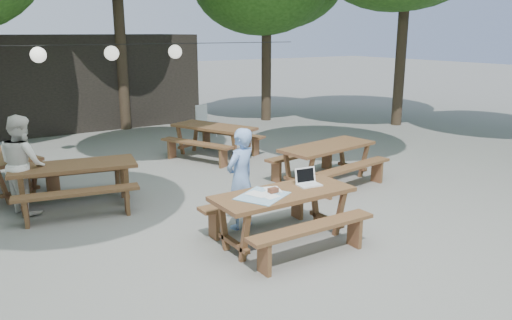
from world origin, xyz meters
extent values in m
plane|color=#62625D|center=(0.00, 0.00, 0.00)|extent=(80.00, 80.00, 0.00)
cube|color=black|center=(0.50, 10.50, 1.40)|extent=(6.00, 3.00, 2.80)
cube|color=#4E3A1B|center=(0.07, -0.51, 0.72)|extent=(2.00, 0.80, 0.06)
cube|color=#4E3A1B|center=(0.07, -1.16, 0.45)|extent=(1.90, 0.28, 0.05)
cube|color=#4E3A1B|center=(0.07, 0.14, 0.45)|extent=(1.90, 0.28, 0.05)
cube|color=#4E3A1B|center=(0.07, -0.51, 0.34)|extent=(1.70, 0.70, 0.69)
cube|color=#4E3A1B|center=(-2.01, 2.58, 0.72)|extent=(2.12, 1.17, 0.06)
cube|color=#4E3A1B|center=(-2.14, 1.94, 0.45)|extent=(1.92, 0.64, 0.05)
cube|color=#4E3A1B|center=(-1.89, 3.22, 0.45)|extent=(1.92, 0.64, 0.05)
cube|color=#4E3A1B|center=(-2.01, 2.58, 0.34)|extent=(1.80, 1.01, 0.69)
cube|color=#4E3A1B|center=(2.49, 1.38, 0.72)|extent=(2.09, 1.08, 0.06)
cube|color=#4E3A1B|center=(2.58, 0.74, 0.45)|extent=(1.92, 0.55, 0.05)
cube|color=#4E3A1B|center=(2.40, 2.03, 0.45)|extent=(1.92, 0.55, 0.05)
cube|color=#4E3A1B|center=(2.49, 1.38, 0.34)|extent=(1.78, 0.94, 0.69)
cube|color=#4E3A1B|center=(-2.43, 4.38, 0.45)|extent=(0.91, 1.88, 0.05)
cube|color=#4E3A1B|center=(1.60, 4.41, 0.72)|extent=(1.55, 2.15, 0.06)
cube|color=#4E3A1B|center=(2.20, 4.68, 0.45)|extent=(1.04, 1.85, 0.05)
cube|color=#4E3A1B|center=(1.01, 4.14, 0.45)|extent=(1.04, 1.85, 0.05)
cube|color=#4E3A1B|center=(1.60, 4.41, 0.34)|extent=(1.34, 1.84, 0.69)
imported|color=#7DA5E5|center=(-0.13, 0.31, 0.77)|extent=(0.65, 0.53, 1.53)
imported|color=white|center=(-2.75, 2.81, 0.81)|extent=(0.80, 0.92, 1.62)
cube|color=silver|center=(2.53, 6.57, 0.40)|extent=(0.57, 0.57, 0.04)
cube|color=silver|center=(2.46, 6.76, 0.66)|extent=(0.43, 0.19, 0.48)
cube|color=silver|center=(2.53, 6.57, 0.19)|extent=(0.54, 0.54, 0.38)
cube|color=white|center=(0.54, -0.47, 0.76)|extent=(0.36, 0.27, 0.02)
cube|color=white|center=(0.56, -0.36, 0.88)|extent=(0.33, 0.10, 0.23)
cube|color=black|center=(0.56, -0.37, 0.88)|extent=(0.28, 0.08, 0.19)
cube|color=teal|center=(-0.28, -0.51, 0.75)|extent=(0.83, 0.79, 0.01)
cube|color=white|center=(-0.21, -0.54, 0.76)|extent=(0.25, 0.32, 0.00)
cube|color=white|center=(-0.02, -0.38, 0.76)|extent=(0.29, 0.35, 0.00)
cube|color=white|center=(-0.31, -0.43, 0.76)|extent=(0.30, 0.35, 0.00)
cube|color=brown|center=(-0.09, -0.49, 0.80)|extent=(0.13, 0.09, 0.06)
cylinder|color=black|center=(0.50, 6.00, 2.60)|extent=(9.00, 0.02, 0.02)
sphere|color=white|center=(-1.80, 6.00, 2.40)|extent=(0.34, 0.34, 0.34)
sphere|color=white|center=(-0.20, 6.00, 2.40)|extent=(0.34, 0.34, 0.34)
sphere|color=white|center=(1.40, 6.00, 2.40)|extent=(0.34, 0.34, 0.34)
cylinder|color=#2D2319|center=(1.00, 9.00, 2.59)|extent=(0.32, 0.32, 5.18)
cylinder|color=#2D2319|center=(5.50, 8.00, 2.12)|extent=(0.32, 0.32, 4.24)
cylinder|color=#2D2319|center=(8.50, 5.00, 2.41)|extent=(0.32, 0.32, 4.81)
camera|label=1|loc=(-3.80, -5.80, 2.89)|focal=35.00mm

